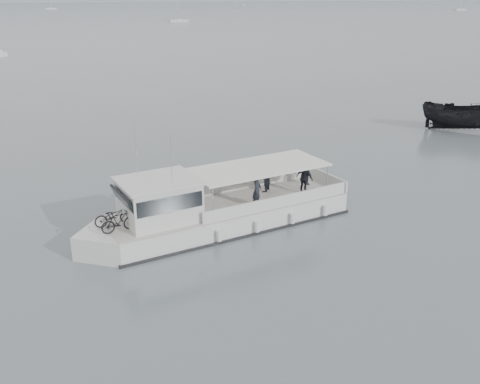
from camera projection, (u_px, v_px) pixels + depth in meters
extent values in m
plane|color=slate|center=(120.00, 265.00, 21.27)|extent=(1400.00, 1400.00, 0.00)
cube|color=silver|center=(230.00, 217.00, 24.73)|extent=(11.75, 5.58, 1.23)
cube|color=silver|center=(109.00, 244.00, 22.10)|extent=(2.99, 2.99, 1.23)
cube|color=beige|center=(230.00, 204.00, 24.51)|extent=(11.75, 5.58, 0.06)
cube|color=black|center=(230.00, 224.00, 24.86)|extent=(11.96, 5.73, 0.17)
cube|color=silver|center=(246.00, 183.00, 26.38)|extent=(7.38, 1.85, 0.57)
cube|color=silver|center=(278.00, 202.00, 24.01)|extent=(7.38, 1.85, 0.57)
cube|color=silver|center=(327.00, 179.00, 27.01)|extent=(0.79, 2.97, 0.57)
cube|color=silver|center=(159.00, 201.00, 22.64)|extent=(3.54, 3.19, 1.70)
cube|color=black|center=(125.00, 204.00, 21.91)|extent=(1.07, 2.42, 1.10)
cube|color=black|center=(159.00, 194.00, 22.53)|extent=(3.36, 3.18, 0.66)
cube|color=silver|center=(158.00, 181.00, 22.32)|extent=(3.77, 3.42, 0.09)
cube|color=white|center=(258.00, 167.00, 24.66)|extent=(6.92, 4.25, 0.08)
cylinder|color=silver|center=(213.00, 204.00, 22.46)|extent=(0.07, 0.07, 1.56)
cylinder|color=silver|center=(187.00, 185.00, 24.61)|extent=(0.07, 0.07, 1.56)
cylinder|color=silver|center=(327.00, 181.00, 25.26)|extent=(0.07, 0.07, 1.56)
cylinder|color=silver|center=(295.00, 166.00, 27.41)|extent=(0.07, 0.07, 1.56)
cylinder|color=silver|center=(136.00, 149.00, 22.31)|extent=(0.03, 0.03, 2.46)
cylinder|color=silver|center=(171.00, 160.00, 21.59)|extent=(0.03, 0.03, 2.08)
cylinder|color=silver|center=(219.00, 236.00, 22.70)|extent=(0.27, 0.27, 0.47)
cylinder|color=silver|center=(257.00, 227.00, 23.58)|extent=(0.27, 0.27, 0.47)
cylinder|color=silver|center=(292.00, 218.00, 24.45)|extent=(0.27, 0.27, 0.47)
cylinder|color=silver|center=(325.00, 210.00, 25.33)|extent=(0.27, 0.27, 0.47)
imported|color=black|center=(113.00, 216.00, 22.22)|extent=(1.71, 0.93, 0.85)
imported|color=black|center=(119.00, 221.00, 21.59)|extent=(1.55, 0.76, 0.90)
imported|color=#21242D|center=(257.00, 190.00, 23.98)|extent=(0.64, 0.69, 1.59)
imported|color=#21242D|center=(264.00, 176.00, 25.82)|extent=(0.95, 0.98, 1.59)
imported|color=#21242D|center=(305.00, 178.00, 25.52)|extent=(0.82, 1.00, 1.59)
imported|color=#21242D|center=(309.00, 170.00, 26.72)|extent=(0.83, 1.14, 1.59)
imported|color=black|center=(462.00, 116.00, 41.27)|extent=(6.30, 5.14, 2.33)
cube|color=silver|center=(460.00, 10.00, 294.79)|extent=(7.84, 3.85, 0.75)
cube|color=silver|center=(460.00, 9.00, 294.68)|extent=(3.00, 2.59, 0.45)
cylinder|color=silver|center=(461.00, 1.00, 293.23)|extent=(0.08, 0.08, 8.26)
cube|color=silver|center=(179.00, 21.00, 185.72)|extent=(6.90, 3.04, 0.75)
cube|color=silver|center=(179.00, 20.00, 185.60)|extent=(2.57, 2.17, 0.45)
cylinder|color=silver|center=(178.00, 9.00, 184.31)|extent=(0.08, 0.08, 7.33)
cube|color=silver|center=(241.00, 5.00, 380.13)|extent=(3.81, 4.79, 0.75)
cube|color=silver|center=(241.00, 5.00, 380.02)|extent=(2.00, 2.10, 0.45)
cube|color=silver|center=(51.00, 9.00, 310.18)|extent=(6.12, 2.04, 0.75)
cube|color=silver|center=(51.00, 8.00, 310.06)|extent=(2.16, 1.74, 0.45)
cylinder|color=silver|center=(51.00, 2.00, 308.89)|extent=(0.08, 0.08, 6.70)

